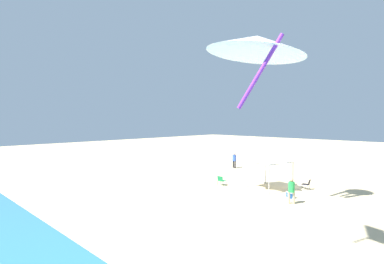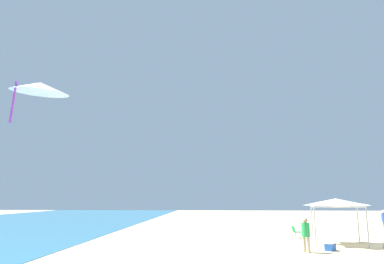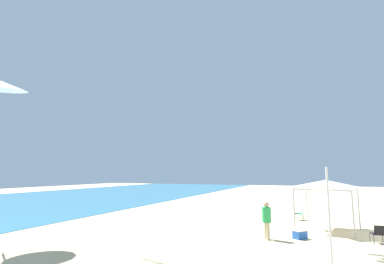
{
  "view_description": "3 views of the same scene",
  "coord_description": "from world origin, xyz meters",
  "px_view_note": "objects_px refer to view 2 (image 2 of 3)",
  "views": [
    {
      "loc": [
        -11.01,
        24.14,
        5.61
      ],
      "look_at": [
        -2.27,
        15.17,
        5.08
      ],
      "focal_mm": 27.7,
      "sensor_mm": 36.0,
      "label": 1
    },
    {
      "loc": [
        -21.3,
        10.35,
        2.73
      ],
      "look_at": [
        -2.27,
        11.46,
        6.3
      ],
      "focal_mm": 33.11,
      "sensor_mm": 36.0,
      "label": 2
    },
    {
      "loc": [
        -16.98,
        3.47,
        3.1
      ],
      "look_at": [
        -2.27,
        9.35,
        5.26
      ],
      "focal_mm": 28.03,
      "sensor_mm": 36.0,
      "label": 3
    }
  ],
  "objects_px": {
    "cooler_box": "(330,247)",
    "person_by_tent": "(306,232)",
    "canopy_tent": "(336,203)",
    "kite_delta_white": "(40,88)",
    "person_kite_handler": "(384,219)",
    "folding_chair_right_of_tent": "(296,231)"
  },
  "relations": [
    {
      "from": "cooler_box",
      "to": "person_by_tent",
      "type": "relative_size",
      "value": 0.43
    },
    {
      "from": "canopy_tent",
      "to": "kite_delta_white",
      "type": "height_order",
      "value": "kite_delta_white"
    },
    {
      "from": "person_by_tent",
      "to": "person_kite_handler",
      "type": "bearing_deg",
      "value": 113.85
    },
    {
      "from": "cooler_box",
      "to": "person_kite_handler",
      "type": "bearing_deg",
      "value": -36.19
    },
    {
      "from": "folding_chair_right_of_tent",
      "to": "canopy_tent",
      "type": "bearing_deg",
      "value": -160.34
    },
    {
      "from": "person_by_tent",
      "to": "kite_delta_white",
      "type": "height_order",
      "value": "kite_delta_white"
    },
    {
      "from": "cooler_box",
      "to": "person_kite_handler",
      "type": "xyz_separation_m",
      "value": [
        10.63,
        -7.78,
        0.84
      ]
    },
    {
      "from": "canopy_tent",
      "to": "person_kite_handler",
      "type": "distance_m",
      "value": 10.34
    },
    {
      "from": "folding_chair_right_of_tent",
      "to": "person_kite_handler",
      "type": "xyz_separation_m",
      "value": [
        4.62,
        -8.18,
        0.57
      ]
    },
    {
      "from": "person_by_tent",
      "to": "cooler_box",
      "type": "bearing_deg",
      "value": 90.34
    },
    {
      "from": "cooler_box",
      "to": "kite_delta_white",
      "type": "bearing_deg",
      "value": 112.36
    },
    {
      "from": "canopy_tent",
      "to": "kite_delta_white",
      "type": "distance_m",
      "value": 17.79
    },
    {
      "from": "canopy_tent",
      "to": "cooler_box",
      "type": "xyz_separation_m",
      "value": [
        -2.66,
        1.35,
        -2.23
      ]
    },
    {
      "from": "person_by_tent",
      "to": "kite_delta_white",
      "type": "distance_m",
      "value": 14.6
    },
    {
      "from": "person_kite_handler",
      "to": "person_by_tent",
      "type": "distance_m",
      "value": 14.63
    },
    {
      "from": "kite_delta_white",
      "to": "canopy_tent",
      "type": "bearing_deg",
      "value": -8.21
    },
    {
      "from": "canopy_tent",
      "to": "folding_chair_right_of_tent",
      "type": "distance_m",
      "value": 4.27
    },
    {
      "from": "canopy_tent",
      "to": "cooler_box",
      "type": "distance_m",
      "value": 3.72
    },
    {
      "from": "cooler_box",
      "to": "person_kite_handler",
      "type": "distance_m",
      "value": 13.2
    },
    {
      "from": "kite_delta_white",
      "to": "person_kite_handler",
      "type": "bearing_deg",
      "value": 0.09
    },
    {
      "from": "person_by_tent",
      "to": "canopy_tent",
      "type": "bearing_deg",
      "value": 113.65
    },
    {
      "from": "cooler_box",
      "to": "person_kite_handler",
      "type": "height_order",
      "value": "person_kite_handler"
    }
  ]
}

